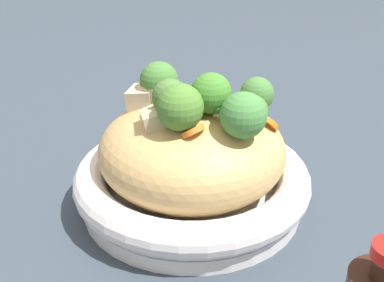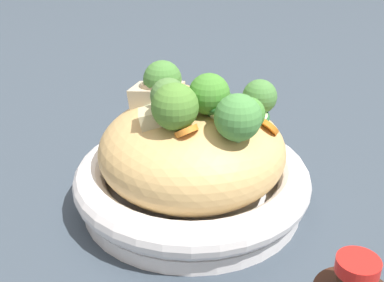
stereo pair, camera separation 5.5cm
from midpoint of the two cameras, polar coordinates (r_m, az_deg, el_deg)
name	(u,v)px [view 1 (the left image)]	position (r m, az deg, el deg)	size (l,w,h in m)	color
ground_plane	(192,203)	(0.59, -2.68, -7.19)	(3.00, 3.00, 0.00)	#35404B
serving_bowl	(192,183)	(0.58, -2.74, -4.88)	(0.27, 0.27, 0.05)	white
noodle_heap	(192,149)	(0.56, -2.85, -1.04)	(0.21, 0.21, 0.12)	tan
broccoli_florets	(206,101)	(0.51, -1.42, 4.57)	(0.16, 0.16, 0.07)	#9AAD74
carrot_coins	(208,116)	(0.53, -1.17, 2.87)	(0.13, 0.13, 0.04)	orange
zucchini_slices	(214,110)	(0.53, -0.43, 3.51)	(0.11, 0.15, 0.04)	beige
chicken_chunks	(153,100)	(0.56, -7.37, 4.64)	(0.12, 0.07, 0.03)	#CBB292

